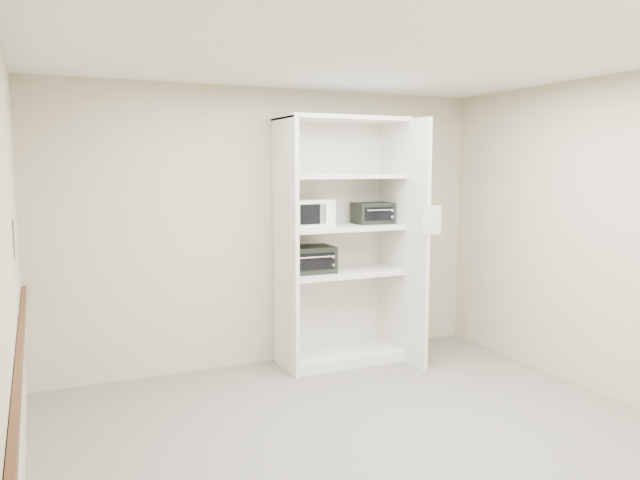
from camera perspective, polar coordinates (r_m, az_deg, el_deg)
name	(u,v)px	position (r m, az deg, el deg)	size (l,w,h in m)	color
floor	(369,438)	(4.72, 4.52, -17.60)	(4.50, 4.00, 0.01)	slate
ceiling	(373,53)	(4.37, 4.86, 16.66)	(4.50, 4.00, 0.01)	white
wall_back	(271,227)	(6.16, -4.46, 1.17)	(4.50, 0.02, 2.70)	#B6AD8C
wall_front	(613,314)	(2.81, 25.19, -6.14)	(4.50, 0.02, 2.70)	#B6AD8C
wall_left	(11,276)	(3.80, -26.44, -2.97)	(0.02, 4.00, 2.70)	#B6AD8C
wall_right	(604,237)	(5.78, 24.52, 0.22)	(0.02, 4.00, 2.70)	#B6AD8C
shelving_unit	(345,249)	(6.18, 2.33, -0.85)	(1.24, 0.92, 2.42)	white
microwave	(308,213)	(6.01, -1.15, 2.49)	(0.44, 0.33, 0.26)	white
toaster_oven_upper	(373,213)	(6.34, 4.82, 2.47)	(0.37, 0.28, 0.21)	black
toaster_oven_lower	(309,259)	(6.06, -1.02, -1.78)	(0.46, 0.35, 0.26)	black
paper_sign	(432,220)	(5.90, 10.23, 1.81)	(0.21, 0.01, 0.26)	white
chair_rail	(20,356)	(3.90, -25.77, -9.50)	(0.04, 3.98, 0.08)	#3F2010
wall_poster	(15,239)	(4.57, -26.08, 0.10)	(0.01, 0.18, 0.25)	white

